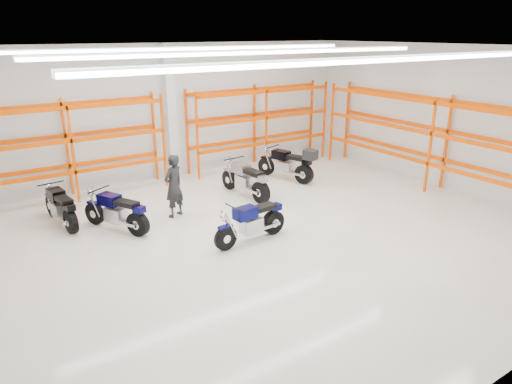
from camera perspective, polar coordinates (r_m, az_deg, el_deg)
ground at (r=11.52m, az=1.50°, el=-5.44°), size 14.00×14.00×0.00m
room_shell at (r=10.59m, az=1.57°, el=10.94°), size 14.02×12.02×4.51m
motorcycle_main at (r=11.08m, az=-0.32°, el=-3.81°), size 2.07×0.68×1.02m
motorcycle_back_a at (r=12.99m, az=-23.20°, el=-1.84°), size 0.69×2.09×1.03m
motorcycle_back_b at (r=12.12m, az=-16.88°, el=-2.51°), size 1.14×1.94×1.04m
motorcycle_back_c at (r=13.99m, az=-1.21°, el=1.44°), size 0.75×2.27×1.12m
motorcycle_back_d at (r=15.58m, az=4.23°, el=3.48°), size 1.08×2.28×1.20m
standing_man at (r=12.59m, az=-10.25°, el=0.75°), size 0.75×0.64×1.76m
structural_column at (r=15.81m, az=-10.63°, el=9.67°), size 0.32×0.32×4.50m
pallet_racking_back_left at (r=14.63m, az=-22.38°, el=5.90°), size 5.67×0.87×3.00m
pallet_racking_back_right at (r=17.17m, az=0.54°, el=9.18°), size 5.67×0.87×3.00m
pallet_racking_side at (r=15.41m, az=21.99°, el=6.69°), size 0.87×9.07×3.00m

